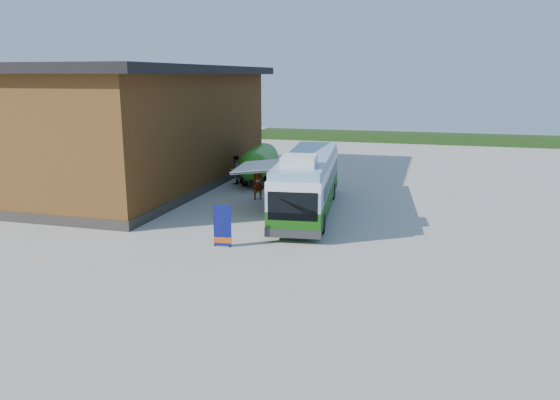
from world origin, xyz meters
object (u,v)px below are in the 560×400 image
(banner, at_px, (222,230))
(person_b, at_px, (236,170))
(person_a, at_px, (258,183))
(bus, at_px, (308,181))
(slurry_tanker, at_px, (259,162))
(picnic_table, at_px, (300,206))

(banner, bearing_deg, person_b, 101.50)
(person_b, bearing_deg, banner, 37.83)
(banner, relative_size, person_a, 0.96)
(bus, relative_size, slurry_tanker, 1.80)
(bus, xyz_separation_m, picnic_table, (-0.14, -1.14, -1.06))
(bus, xyz_separation_m, slurry_tanker, (-4.86, 6.98, -0.29))
(picnic_table, bearing_deg, banner, -87.09)
(picnic_table, height_order, person_a, person_a)
(banner, xyz_separation_m, person_a, (-1.33, 8.84, 0.20))
(person_a, relative_size, person_b, 0.99)
(picnic_table, relative_size, person_b, 0.96)
(person_b, xyz_separation_m, slurry_tanker, (1.36, 0.81, 0.43))
(bus, xyz_separation_m, person_a, (-3.41, 2.26, -0.74))
(picnic_table, height_order, slurry_tanker, slurry_tanker)
(bus, height_order, picnic_table, bus)
(banner, relative_size, picnic_table, 0.99)
(bus, height_order, person_b, bus)
(bus, relative_size, person_b, 6.18)
(banner, bearing_deg, person_a, 92.08)
(bus, relative_size, picnic_table, 6.45)
(person_b, distance_m, slurry_tanker, 1.64)
(person_a, xyz_separation_m, slurry_tanker, (-1.45, 4.72, 0.44))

